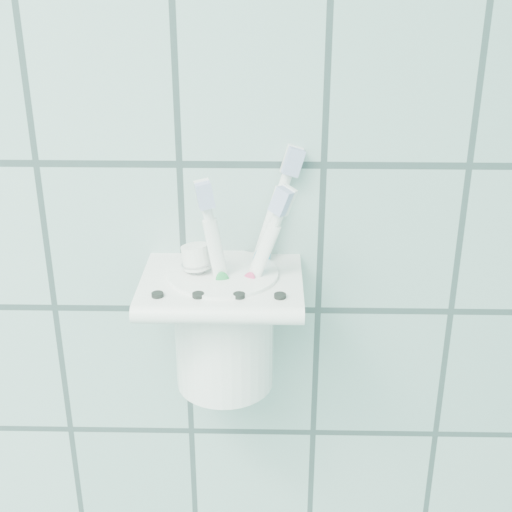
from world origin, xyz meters
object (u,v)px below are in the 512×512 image
Objects in this scene: toothbrush_pink at (241,284)px; toothbrush_orange at (212,276)px; toothpaste_tube at (213,308)px; cup at (224,324)px; toothbrush_blue at (225,258)px; holder_bracket at (222,287)px.

toothbrush_orange is at bearing 143.89° from toothbrush_pink.
toothbrush_orange is at bearing 89.55° from toothpaste_tube.
toothbrush_pink is at bearing -29.59° from cup.
cup is at bearing 135.36° from toothbrush_pink.
cup is 0.59× the size of toothbrush_pink.
toothbrush_orange is (-0.01, 0.00, 0.05)m from cup.
toothpaste_tube is (-0.01, -0.03, -0.03)m from toothbrush_blue.
toothbrush_blue is 1.09× the size of toothbrush_orange.
toothpaste_tube is at bearing -51.54° from toothbrush_orange.
toothpaste_tube is at bearing -136.43° from holder_bracket.
toothbrush_blue is (0.00, 0.02, 0.05)m from cup.
cup is at bearing -99.57° from toothbrush_blue.
cup is 0.06m from toothbrush_blue.
toothbrush_pink is 0.03m from toothpaste_tube.
toothpaste_tube is (0.00, -0.01, -0.02)m from toothbrush_orange.
toothbrush_blue is 1.59× the size of toothpaste_tube.
holder_bracket is 0.03m from toothbrush_blue.
toothbrush_orange is at bearing 175.38° from cup.
toothbrush_pink is at bearing 3.92° from toothpaste_tube.
toothbrush_pink is at bearing 14.58° from toothbrush_orange.
toothbrush_pink reaches higher than holder_bracket.
toothbrush_blue is 0.02m from toothbrush_orange.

